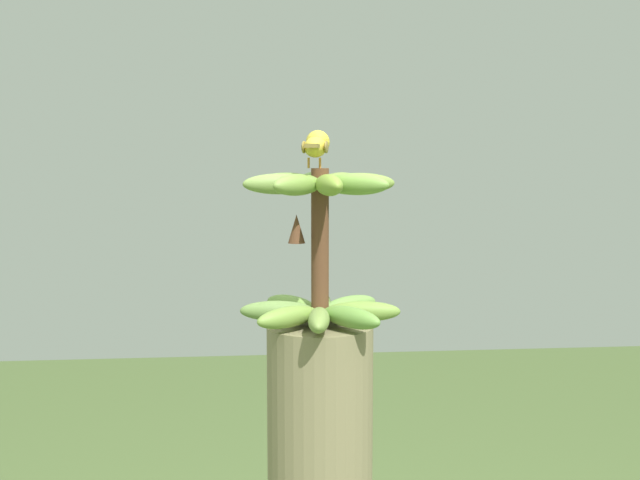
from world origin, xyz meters
name	(u,v)px	position (x,y,z in m)	size (l,w,h in m)	color
banana_bunch	(320,248)	(0.00, 0.00, 1.24)	(0.34, 0.34, 0.33)	brown
perched_bird	(316,145)	(0.01, -0.02, 1.45)	(0.07, 0.19, 0.08)	#C68933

